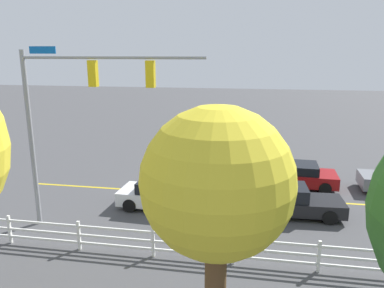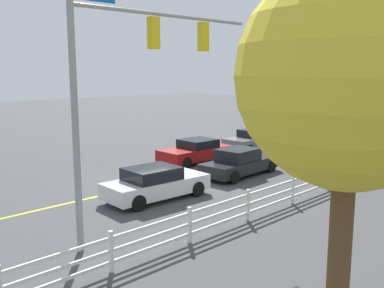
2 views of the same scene
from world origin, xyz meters
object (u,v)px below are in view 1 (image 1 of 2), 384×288
(car_0, at_px, (296,175))
(car_4, at_px, (165,195))
(car_3, at_px, (288,201))
(tree_1, at_px, (217,186))

(car_0, bearing_deg, car_4, 34.06)
(car_4, bearing_deg, car_3, 4.99)
(car_3, height_order, tree_1, tree_1)
(car_0, relative_size, tree_1, 0.71)
(car_3, xyz_separation_m, tree_1, (2.30, 9.68, 4.12))
(car_0, height_order, tree_1, tree_1)
(car_3, bearing_deg, tree_1, -106.13)
(car_4, xyz_separation_m, tree_1, (-3.44, 9.49, 4.11))
(car_0, height_order, car_3, car_3)
(car_3, relative_size, car_4, 1.06)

